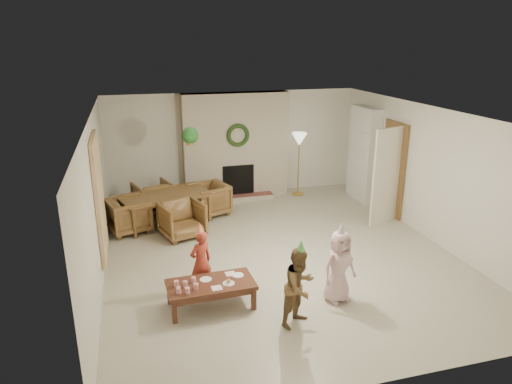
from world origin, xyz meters
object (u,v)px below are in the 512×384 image
object	(u,v)px
dining_chair_near	(182,220)
coffee_table_top	(211,285)
dining_table	(167,209)
child_pink	(339,266)
child_red	(201,262)
child_plaid	(300,287)
dining_chair_far	(153,197)
dining_chair_left	(129,215)
dining_chair_right	(209,199)

from	to	relation	value
dining_chair_near	coffee_table_top	world-z (taller)	dining_chair_near
dining_table	child_pink	size ratio (longest dim) A/B	1.65
child_red	child_pink	size ratio (longest dim) A/B	0.91
child_plaid	dining_chair_far	bearing A→B (deg)	77.78
child_red	child_pink	distance (m)	2.04
coffee_table_top	child_red	world-z (taller)	child_red
dining_chair_far	child_plaid	xyz separation A→B (m)	(1.64, -4.84, 0.20)
dining_table	coffee_table_top	xyz separation A→B (m)	(0.33, -3.37, 0.04)
child_pink	dining_chair_near	bearing A→B (deg)	109.75
dining_chair_far	child_red	bearing A→B (deg)	80.52
dining_chair_near	dining_chair_left	size ratio (longest dim) A/B	1.00
dining_chair_left	child_pink	distance (m)	4.52
dining_table	dining_chair_left	distance (m)	0.79
dining_table	dining_chair_left	size ratio (longest dim) A/B	2.34
dining_chair_near	dining_chair_far	xyz separation A→B (m)	(-0.47, 1.51, 0.00)
dining_chair_near	coffee_table_top	xyz separation A→B (m)	(0.10, -2.61, 0.00)
dining_table	coffee_table_top	size ratio (longest dim) A/B	1.45
dining_chair_near	dining_chair_right	size ratio (longest dim) A/B	1.00
dining_chair_near	child_plaid	bearing A→B (deg)	-87.90
dining_table	dining_chair_right	bearing A→B (deg)	-0.00
dining_chair_far	child_plaid	distance (m)	5.11
coffee_table_top	child_red	distance (m)	0.48
child_plaid	coffee_table_top	bearing A→B (deg)	115.48
dining_chair_left	child_pink	bearing A→B (deg)	-157.08
dining_chair_near	dining_chair_right	distance (m)	1.26
dining_table	dining_chair_right	distance (m)	0.99
coffee_table_top	dining_chair_right	bearing A→B (deg)	78.29
dining_chair_left	dining_chair_near	bearing A→B (deg)	-135.00
dining_chair_far	dining_chair_right	distance (m)	1.26
dining_chair_far	dining_table	bearing A→B (deg)	90.00
coffee_table_top	child_red	xyz separation A→B (m)	(-0.06, 0.46, 0.14)
dining_chair_near	child_red	distance (m)	2.16
dining_table	dining_chair_left	xyz separation A→B (m)	(-0.75, -0.23, 0.03)
child_plaid	child_pink	bearing A→B (deg)	-2.99
dining_table	dining_chair_near	distance (m)	0.79
child_red	child_pink	bearing A→B (deg)	135.11
dining_chair_far	child_pink	bearing A→B (deg)	101.08
dining_chair_right	child_red	size ratio (longest dim) A/B	0.77
dining_chair_left	child_red	world-z (taller)	child_red
dining_chair_right	coffee_table_top	bearing A→B (deg)	-26.76
dining_chair_left	child_plaid	distance (m)	4.42
dining_chair_left	child_pink	size ratio (longest dim) A/B	0.70
child_red	child_plaid	xyz separation A→B (m)	(1.14, -1.17, 0.05)
dining_table	child_plaid	distance (m)	4.32
dining_chair_right	child_red	world-z (taller)	child_red
dining_chair_left	child_red	distance (m)	2.87
child_red	dining_chair_right	bearing A→B (deg)	-124.61
child_red	dining_chair_far	bearing A→B (deg)	-104.91
coffee_table_top	child_red	bearing A→B (deg)	95.64
dining_chair_far	child_red	xyz separation A→B (m)	(0.50, -3.66, 0.15)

